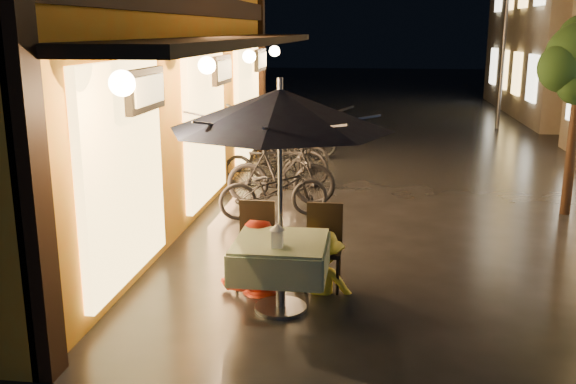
# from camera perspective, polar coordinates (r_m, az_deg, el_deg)

# --- Properties ---
(ground) EXTENTS (90.00, 90.00, 0.00)m
(ground) POSITION_cam_1_polar(r_m,az_deg,el_deg) (6.77, 13.50, -11.70)
(ground) COLOR black
(ground) RESTS_ON ground
(streetlamp_far) EXTENTS (0.36, 0.36, 4.23)m
(streetlamp_far) POSITION_cam_1_polar(r_m,az_deg,el_deg) (20.41, 18.71, 13.51)
(streetlamp_far) COLOR #59595E
(streetlamp_far) RESTS_ON ground
(cafe_table) EXTENTS (0.99, 0.99, 0.78)m
(cafe_table) POSITION_cam_1_polar(r_m,az_deg,el_deg) (6.78, -0.67, -5.86)
(cafe_table) COLOR #59595E
(cafe_table) RESTS_ON ground
(patio_umbrella) EXTENTS (2.27, 2.27, 2.46)m
(patio_umbrella) POSITION_cam_1_polar(r_m,az_deg,el_deg) (6.42, -0.71, 7.35)
(patio_umbrella) COLOR #59595E
(patio_umbrella) RESTS_ON ground
(cafe_chair_left) EXTENTS (0.42, 0.42, 0.97)m
(cafe_chair_left) POSITION_cam_1_polar(r_m,az_deg,el_deg) (7.55, -2.88, -4.16)
(cafe_chair_left) COLOR black
(cafe_chair_left) RESTS_ON ground
(cafe_chair_right) EXTENTS (0.42, 0.42, 0.97)m
(cafe_chair_right) POSITION_cam_1_polar(r_m,az_deg,el_deg) (7.45, 3.20, -4.41)
(cafe_chair_right) COLOR black
(cafe_chair_right) RESTS_ON ground
(table_lantern) EXTENTS (0.16, 0.16, 0.25)m
(table_lantern) POSITION_cam_1_polar(r_m,az_deg,el_deg) (6.47, -0.95, -3.75)
(table_lantern) COLOR white
(table_lantern) RESTS_ON cafe_table
(person_orange) EXTENTS (0.93, 0.80, 1.64)m
(person_orange) POSITION_cam_1_polar(r_m,az_deg,el_deg) (7.25, -3.04, -2.60)
(person_orange) COLOR #F33C21
(person_orange) RESTS_ON ground
(person_yellow) EXTENTS (0.93, 0.58, 1.38)m
(person_yellow) POSITION_cam_1_polar(r_m,az_deg,el_deg) (7.26, 3.09, -3.64)
(person_yellow) COLOR yellow
(person_yellow) RESTS_ON ground
(bicycle_0) EXTENTS (1.87, 1.21, 0.93)m
(bicycle_0) POSITION_cam_1_polar(r_m,az_deg,el_deg) (10.16, -1.26, 0.26)
(bicycle_0) COLOR black
(bicycle_0) RESTS_ON ground
(bicycle_1) EXTENTS (1.88, 0.62, 1.12)m
(bicycle_1) POSITION_cam_1_polar(r_m,az_deg,el_deg) (10.89, -0.64, 1.73)
(bicycle_1) COLOR black
(bicycle_1) RESTS_ON ground
(bicycle_2) EXTENTS (1.85, 0.91, 0.93)m
(bicycle_2) POSITION_cam_1_polar(r_m,az_deg,el_deg) (12.08, -1.77, 2.52)
(bicycle_2) COLOR black
(bicycle_2) RESTS_ON ground
(bicycle_3) EXTENTS (1.87, 1.23, 1.09)m
(bicycle_3) POSITION_cam_1_polar(r_m,az_deg,el_deg) (12.40, -0.06, 3.22)
(bicycle_3) COLOR black
(bicycle_3) RESTS_ON ground
(bicycle_4) EXTENTS (1.65, 0.97, 0.82)m
(bicycle_4) POSITION_cam_1_polar(r_m,az_deg,el_deg) (13.76, 0.62, 3.73)
(bicycle_4) COLOR black
(bicycle_4) RESTS_ON ground
(bicycle_5) EXTENTS (1.70, 0.81, 0.98)m
(bicycle_5) POSITION_cam_1_polar(r_m,az_deg,el_deg) (15.10, 1.36, 4.99)
(bicycle_5) COLOR black
(bicycle_5) RESTS_ON ground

